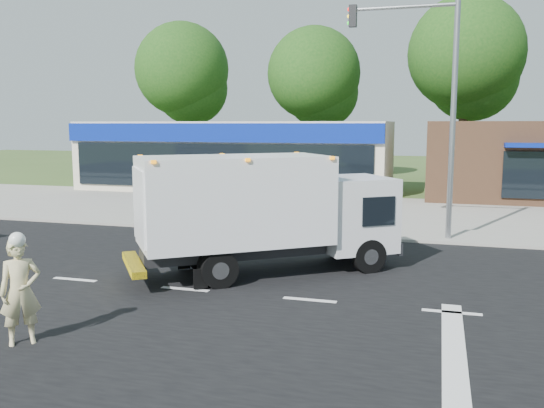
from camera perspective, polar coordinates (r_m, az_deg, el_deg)
name	(u,v)px	position (r m, az deg, el deg)	size (l,w,h in m)	color
ground	(310,301)	(12.91, 3.76, -9.53)	(120.00, 120.00, 0.00)	#385123
road_asphalt	(310,300)	(12.91, 3.76, -9.51)	(60.00, 14.00, 0.02)	black
sidewalk	(360,232)	(20.75, 8.69, -2.73)	(60.00, 2.40, 0.12)	gray
parking_apron	(377,210)	(26.44, 10.36, -0.58)	(60.00, 9.00, 0.02)	gray
lane_markings	(363,326)	(11.42, 9.02, -11.88)	(55.20, 7.00, 0.01)	silver
ems_box_truck	(263,206)	(14.79, -0.91, -0.19)	(6.89, 5.83, 3.09)	black
emergency_worker	(20,290)	(11.10, -23.67, -7.81)	(0.82, 0.81, 2.02)	#CABA86
retail_strip_mall	(234,156)	(34.06, -3.76, 4.81)	(18.00, 6.20, 4.00)	beige
brown_storefront	(528,161)	(32.36, 24.04, 3.95)	(10.00, 6.70, 4.00)	#382316
traffic_signal_pole	(433,91)	(19.66, 15.69, 10.73)	(3.51, 0.25, 8.00)	gray
background_trees	(389,71)	(40.49, 11.55, 12.77)	(36.77, 7.39, 12.10)	#332114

